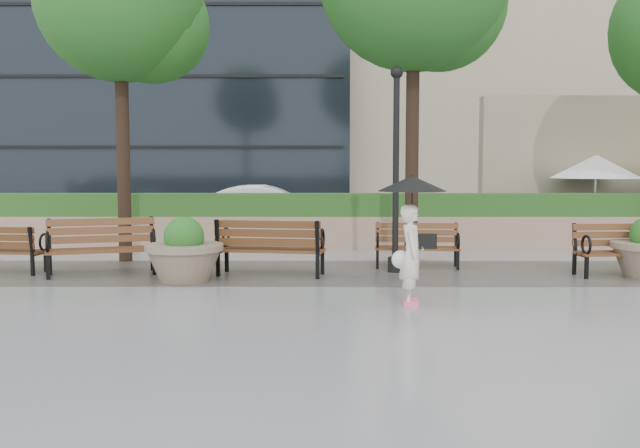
{
  "coord_description": "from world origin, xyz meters",
  "views": [
    {
      "loc": [
        -0.07,
        -10.6,
        2.13
      ],
      "look_at": [
        -0.1,
        1.21,
        1.1
      ],
      "focal_mm": 40.0,
      "sensor_mm": 36.0,
      "label": 1
    }
  ],
  "objects_px": {
    "bench_2": "(271,259)",
    "bench_3": "(417,255)",
    "bench_4": "(625,261)",
    "lamppost": "(396,183)",
    "car_right": "(268,210)",
    "planter_left": "(184,256)",
    "pedestrian": "(412,227)",
    "bench_1": "(102,259)"
  },
  "relations": [
    {
      "from": "bench_1",
      "to": "lamppost",
      "type": "height_order",
      "value": "lamppost"
    },
    {
      "from": "bench_1",
      "to": "pedestrian",
      "type": "distance_m",
      "value": 6.17
    },
    {
      "from": "bench_2",
      "to": "lamppost",
      "type": "relative_size",
      "value": 0.53
    },
    {
      "from": "bench_1",
      "to": "bench_3",
      "type": "distance_m",
      "value": 6.12
    },
    {
      "from": "planter_left",
      "to": "pedestrian",
      "type": "xyz_separation_m",
      "value": [
        3.79,
        -2.05,
        0.71
      ]
    },
    {
      "from": "car_right",
      "to": "bench_3",
      "type": "bearing_deg",
      "value": -154.13
    },
    {
      "from": "bench_3",
      "to": "bench_2",
      "type": "bearing_deg",
      "value": -156.5
    },
    {
      "from": "bench_4",
      "to": "lamppost",
      "type": "bearing_deg",
      "value": 168.67
    },
    {
      "from": "bench_1",
      "to": "pedestrian",
      "type": "bearing_deg",
      "value": -43.92
    },
    {
      "from": "planter_left",
      "to": "pedestrian",
      "type": "height_order",
      "value": "pedestrian"
    },
    {
      "from": "bench_3",
      "to": "planter_left",
      "type": "distance_m",
      "value": 4.66
    },
    {
      "from": "bench_4",
      "to": "bench_1",
      "type": "bearing_deg",
      "value": 174.44
    },
    {
      "from": "pedestrian",
      "to": "planter_left",
      "type": "bearing_deg",
      "value": 65.81
    },
    {
      "from": "bench_3",
      "to": "planter_left",
      "type": "height_order",
      "value": "planter_left"
    },
    {
      "from": "bench_1",
      "to": "bench_2",
      "type": "height_order",
      "value": "bench_2"
    },
    {
      "from": "car_right",
      "to": "bench_4",
      "type": "bearing_deg",
      "value": -138.58
    },
    {
      "from": "bench_4",
      "to": "lamppost",
      "type": "relative_size",
      "value": 0.47
    },
    {
      "from": "lamppost",
      "to": "pedestrian",
      "type": "xyz_separation_m",
      "value": [
        -0.08,
        -3.11,
        -0.56
      ]
    },
    {
      "from": "bench_1",
      "to": "bench_2",
      "type": "xyz_separation_m",
      "value": [
        3.17,
        -0.04,
        0.0
      ]
    },
    {
      "from": "bench_2",
      "to": "bench_3",
      "type": "bearing_deg",
      "value": -151.85
    },
    {
      "from": "pedestrian",
      "to": "bench_2",
      "type": "bearing_deg",
      "value": 44.69
    },
    {
      "from": "bench_4",
      "to": "pedestrian",
      "type": "distance_m",
      "value": 5.13
    },
    {
      "from": "bench_3",
      "to": "bench_4",
      "type": "distance_m",
      "value": 3.87
    },
    {
      "from": "pedestrian",
      "to": "bench_4",
      "type": "bearing_deg",
      "value": -54.25
    },
    {
      "from": "bench_3",
      "to": "car_right",
      "type": "distance_m",
      "value": 7.51
    },
    {
      "from": "bench_1",
      "to": "bench_3",
      "type": "relative_size",
      "value": 1.23
    },
    {
      "from": "lamppost",
      "to": "car_right",
      "type": "bearing_deg",
      "value": 112.58
    },
    {
      "from": "bench_1",
      "to": "lamppost",
      "type": "bearing_deg",
      "value": -13.48
    },
    {
      "from": "bench_2",
      "to": "car_right",
      "type": "xyz_separation_m",
      "value": [
        -0.62,
        7.62,
        0.41
      ]
    },
    {
      "from": "bench_2",
      "to": "bench_4",
      "type": "xyz_separation_m",
      "value": [
        6.61,
        -0.05,
        -0.03
      ]
    },
    {
      "from": "lamppost",
      "to": "bench_2",
      "type": "bearing_deg",
      "value": -170.04
    },
    {
      "from": "lamppost",
      "to": "pedestrian",
      "type": "height_order",
      "value": "lamppost"
    },
    {
      "from": "bench_2",
      "to": "bench_3",
      "type": "xyz_separation_m",
      "value": [
        2.87,
        0.98,
        -0.05
      ]
    },
    {
      "from": "planter_left",
      "to": "bench_2",
      "type": "bearing_deg",
      "value": 23.29
    },
    {
      "from": "bench_4",
      "to": "planter_left",
      "type": "bearing_deg",
      "value": 179.16
    },
    {
      "from": "bench_3",
      "to": "bench_4",
      "type": "height_order",
      "value": "bench_4"
    },
    {
      "from": "bench_2",
      "to": "bench_1",
      "type": "bearing_deg",
      "value": 8.53
    },
    {
      "from": "planter_left",
      "to": "lamppost",
      "type": "relative_size",
      "value": 0.35
    },
    {
      "from": "car_right",
      "to": "planter_left",
      "type": "bearing_deg",
      "value": 172.1
    },
    {
      "from": "bench_4",
      "to": "bench_3",
      "type": "bearing_deg",
      "value": 159.53
    },
    {
      "from": "bench_3",
      "to": "pedestrian",
      "type": "distance_m",
      "value": 3.83
    },
    {
      "from": "bench_3",
      "to": "lamppost",
      "type": "bearing_deg",
      "value": -126.72
    }
  ]
}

